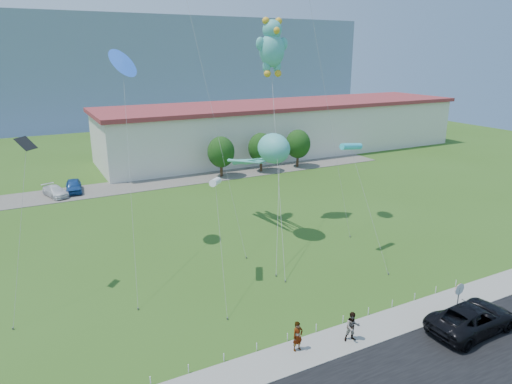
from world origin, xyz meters
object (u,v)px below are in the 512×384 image
pedestrian_right (353,327)px  parked_car_white (55,191)px  octopus_kite (267,154)px  stop_sign (459,292)px  pedestrian_left (298,336)px  warehouse (286,127)px  parked_car_blue (74,186)px  suv (472,318)px  teddy_bear_kite (272,46)px

pedestrian_right → parked_car_white: 39.83m
octopus_kite → stop_sign: bearing=-78.3°
pedestrian_left → parked_car_white: pedestrian_left is taller
warehouse → parked_car_white: (-36.55, -9.37, -3.46)m
warehouse → octopus_kite: (-20.22, -30.32, 3.34)m
stop_sign → warehouse: bearing=71.1°
warehouse → pedestrian_right: size_ratio=33.92×
warehouse → parked_car_blue: (-34.43, -8.46, -3.32)m
warehouse → octopus_kite: 36.59m
suv → pedestrian_left: 10.72m
stop_sign → parked_car_blue: (-17.93, 39.75, -1.07)m
parked_car_blue → stop_sign: bearing=-60.0°
warehouse → parked_car_blue: size_ratio=14.00×
octopus_kite → parked_car_blue: bearing=123.0°
suv → pedestrian_left: size_ratio=3.37×
warehouse → suv: 52.36m
teddy_bear_kite → warehouse: bearing=56.5°
warehouse → octopus_kite: octopus_kite is taller
warehouse → parked_car_white: warehouse is taller
warehouse → pedestrian_left: warehouse is taller
octopus_kite → pedestrian_right: bearing=-101.9°
parked_car_white → pedestrian_right: bearing=-90.4°
teddy_bear_kite → parked_car_blue: bearing=130.0°
parked_car_blue → teddy_bear_kite: bearing=-44.3°
pedestrian_right → octopus_kite: (3.55, 16.77, 6.46)m
pedestrian_left → pedestrian_right: size_ratio=0.98×
warehouse → stop_sign: warehouse is taller
suv → stop_sign: bearing=-13.5°
pedestrian_left → pedestrian_right: (3.25, -0.70, 0.02)m
suv → parked_car_white: 44.75m
parked_car_white → parked_car_blue: (2.12, 0.91, 0.13)m
pedestrian_right → parked_car_blue: bearing=124.5°
parked_car_white → octopus_kite: octopus_kite is taller
teddy_bear_kite → parked_car_white: bearing=134.9°
parked_car_blue → parked_car_white: bearing=-151.0°
parked_car_white → teddy_bear_kite: 30.31m
pedestrian_right → parked_car_white: pedestrian_right is taller
stop_sign → parked_car_white: stop_sign is taller
suv → parked_car_blue: bearing=21.0°
teddy_bear_kite → octopus_kite: bearing=-125.6°
stop_sign → parked_car_white: bearing=117.3°
stop_sign → teddy_bear_kite: size_ratio=0.13×
suv → pedestrian_left: bearing=70.9°
pedestrian_left → teddy_bear_kite: bearing=61.1°
pedestrian_right → octopus_kite: 18.32m
stop_sign → octopus_kite: (-3.72, 17.89, 5.59)m
parked_car_white → stop_sign: bearing=-81.8°
octopus_kite → warehouse: bearing=56.3°
suv → octopus_kite: 20.57m
pedestrian_left → octopus_kite: bearing=63.1°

